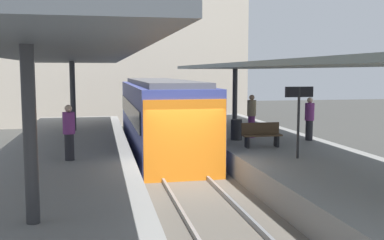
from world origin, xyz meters
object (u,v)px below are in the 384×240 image
at_px(commuter_train, 160,115).
at_px(passenger_far_end, 252,115).
at_px(litter_bin, 236,130).
at_px(passenger_mid_platform, 309,118).
at_px(passenger_near_bench, 69,132).
at_px(platform_sign, 299,106).
at_px(platform_bench, 261,134).

height_order(commuter_train, passenger_far_end, commuter_train).
distance_m(commuter_train, litter_bin, 3.95).
height_order(passenger_mid_platform, passenger_far_end, passenger_far_end).
relative_size(commuter_train, passenger_near_bench, 7.07).
height_order(passenger_near_bench, passenger_far_end, passenger_far_end).
xyz_separation_m(platform_sign, passenger_far_end, (0.05, 4.45, -0.72)).
bearing_deg(platform_sign, platform_bench, 99.55).
bearing_deg(passenger_near_bench, passenger_mid_platform, 13.81).
distance_m(platform_sign, passenger_far_end, 4.51).
bearing_deg(platform_bench, passenger_far_end, 79.44).
bearing_deg(litter_bin, passenger_far_end, 31.83).
xyz_separation_m(commuter_train, litter_bin, (2.61, -2.95, -0.33)).
bearing_deg(passenger_far_end, platform_bench, -100.56).
bearing_deg(litter_bin, passenger_near_bench, -155.04).
height_order(platform_sign, passenger_far_end, platform_sign).
xyz_separation_m(commuter_train, passenger_mid_platform, (5.34, -3.62, 0.14)).
distance_m(commuter_train, passenger_near_bench, 6.80).
distance_m(passenger_mid_platform, passenger_far_end, 2.27).
bearing_deg(platform_sign, passenger_near_bench, 170.87).
xyz_separation_m(litter_bin, passenger_mid_platform, (2.74, -0.68, 0.47)).
bearing_deg(passenger_mid_platform, passenger_near_bench, -166.19).
xyz_separation_m(passenger_mid_platform, passenger_far_end, (-1.95, 1.16, 0.04)).
xyz_separation_m(commuter_train, platform_sign, (3.34, -6.91, 0.90)).
bearing_deg(passenger_near_bench, platform_bench, 9.48).
bearing_deg(litter_bin, platform_sign, -79.54).
relative_size(passenger_near_bench, passenger_far_end, 0.97).
bearing_deg(platform_bench, commuter_train, 122.17).
height_order(litter_bin, passenger_mid_platform, passenger_mid_platform).
relative_size(platform_bench, passenger_near_bench, 0.83).
distance_m(litter_bin, passenger_far_end, 1.05).
bearing_deg(passenger_far_end, litter_bin, -148.17).
distance_m(platform_sign, passenger_mid_platform, 3.92).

